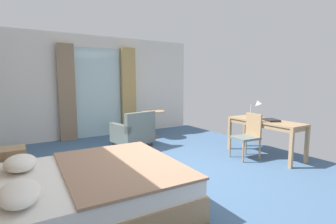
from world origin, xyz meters
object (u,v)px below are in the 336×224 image
object	(u,v)px
nightstand	(7,167)
desk_chair	(248,134)
desk_lamp	(257,105)
bed	(88,189)
armchair_by_window	(134,132)
round_cafe_table	(154,118)
closed_book	(271,120)
writing_desk	(265,125)

from	to	relation	value
nightstand	desk_chair	xyz separation A→B (m)	(4.02, -0.95, 0.20)
desk_lamp	desk_chair	bearing A→B (deg)	-158.32
nightstand	desk_lamp	world-z (taller)	desk_lamp
bed	armchair_by_window	world-z (taller)	bed
nightstand	round_cafe_table	bearing A→B (deg)	25.66
armchair_by_window	closed_book	bearing A→B (deg)	-48.31
armchair_by_window	bed	bearing A→B (deg)	-124.92
bed	round_cafe_table	xyz separation A→B (m)	(2.49, 2.92, 0.25)
bed	desk_chair	distance (m)	3.25
desk_chair	closed_book	bearing A→B (deg)	-27.71
desk_lamp	closed_book	distance (m)	0.47
desk_lamp	round_cafe_table	world-z (taller)	desk_lamp
nightstand	desk_chair	bearing A→B (deg)	-13.25
closed_book	armchair_by_window	xyz separation A→B (m)	(-1.96, 2.20, -0.42)
desk_chair	closed_book	distance (m)	0.53
bed	closed_book	size ratio (longest dim) A/B	6.87
nightstand	desk_chair	distance (m)	4.14
bed	round_cafe_table	bearing A→B (deg)	49.61
desk_lamp	writing_desk	bearing A→B (deg)	-99.65
writing_desk	closed_book	distance (m)	0.17
desk_chair	desk_lamp	distance (m)	0.72
writing_desk	desk_chair	xyz separation A→B (m)	(-0.40, 0.08, -0.16)
desk_lamp	bed	bearing A→B (deg)	-171.17
writing_desk	desk_lamp	distance (m)	0.46
desk_chair	armchair_by_window	bearing A→B (deg)	128.05
nightstand	round_cafe_table	world-z (taller)	round_cafe_table
writing_desk	desk_chair	world-z (taller)	desk_chair
closed_book	bed	bearing A→B (deg)	-151.79
round_cafe_table	armchair_by_window	bearing A→B (deg)	-146.59
nightstand	desk_lamp	xyz separation A→B (m)	(4.47, -0.77, 0.74)
bed	desk_lamp	bearing A→B (deg)	8.83
writing_desk	closed_book	bearing A→B (deg)	-88.67
writing_desk	round_cafe_table	distance (m)	2.84
nightstand	armchair_by_window	xyz separation A→B (m)	(2.47, 1.04, 0.05)
writing_desk	desk_chair	distance (m)	0.44
closed_book	round_cafe_table	world-z (taller)	closed_book
desk_chair	armchair_by_window	xyz separation A→B (m)	(-1.55, 1.99, -0.15)
desk_lamp	round_cafe_table	size ratio (longest dim) A/B	0.57
round_cafe_table	bed	bearing A→B (deg)	-130.39
armchair_by_window	round_cafe_table	distance (m)	1.01
closed_book	armchair_by_window	bearing A→B (deg)	157.03
bed	nightstand	world-z (taller)	bed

